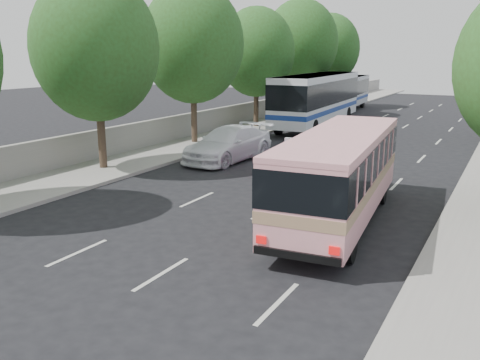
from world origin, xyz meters
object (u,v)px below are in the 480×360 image
Objects in this scene: pink_bus at (340,168)px; tour_coach_front at (317,96)px; tour_coach_rear at (345,90)px; pink_taxi at (290,157)px; white_pickup at (228,144)px.

tour_coach_front is (-8.32, 20.29, 0.49)m from pink_bus.
tour_coach_rear is (-9.90, 32.11, 0.08)m from pink_bus.
pink_taxi is (-4.25, 5.96, -1.13)m from pink_bus.
white_pickup is 0.55× the size of tour_coach_rear.
pink_bus is at bearing -76.71° from tour_coach_rear.
pink_bus is at bearing -70.40° from tour_coach_front.
tour_coach_front is at bearing 95.43° from white_pickup.
pink_bus is at bearing -53.07° from pink_taxi.
pink_bus is 0.72× the size of tour_coach_front.
pink_bus is 7.40m from pink_taxi.
pink_bus is at bearing -35.80° from white_pickup.
pink_taxi is at bearing -81.66° from tour_coach_rear.
tour_coach_front is at bearing 106.69° from pink_bus.
tour_coach_front reaches higher than pink_bus.
pink_taxi is at bearing -8.82° from white_pickup.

